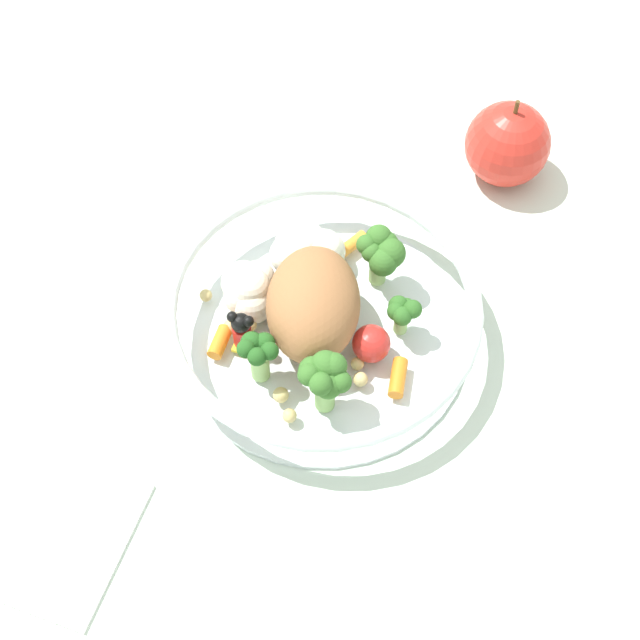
{
  "coord_description": "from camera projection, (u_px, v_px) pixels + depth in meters",
  "views": [
    {
      "loc": [
        0.11,
        -0.35,
        0.59
      ],
      "look_at": [
        -0.0,
        -0.0,
        0.03
      ],
      "focal_mm": 50.93,
      "sensor_mm": 36.0,
      "label": 1
    }
  ],
  "objects": [
    {
      "name": "ground_plane",
      "position": [
        322.0,
        335.0,
        0.7
      ],
      "size": [
        2.4,
        2.4,
        0.0
      ],
      "primitive_type": "plane",
      "color": "silver"
    },
    {
      "name": "food_container",
      "position": [
        314.0,
        306.0,
        0.68
      ],
      "size": [
        0.24,
        0.24,
        0.07
      ],
      "color": "white",
      "rests_on": "ground_plane"
    },
    {
      "name": "loose_apple",
      "position": [
        507.0,
        144.0,
        0.76
      ],
      "size": [
        0.07,
        0.07,
        0.08
      ],
      "color": "red",
      "rests_on": "ground_plane"
    },
    {
      "name": "folded_napkin",
      "position": [
        38.0,
        527.0,
        0.61
      ],
      "size": [
        0.13,
        0.11,
        0.01
      ],
      "primitive_type": "cube",
      "rotation": [
        0.0,
        0.0,
        -0.04
      ],
      "color": "white",
      "rests_on": "ground_plane"
    }
  ]
}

